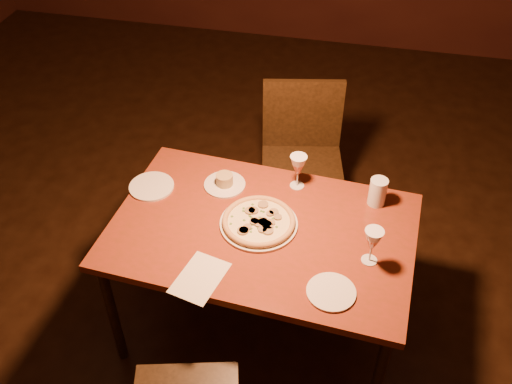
# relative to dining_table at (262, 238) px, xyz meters

# --- Properties ---
(floor) EXTENTS (7.00, 7.00, 0.00)m
(floor) POSITION_rel_dining_table_xyz_m (-0.23, -0.30, -0.63)
(floor) COLOR black
(floor) RESTS_ON ground
(dining_table) EXTENTS (1.34, 0.92, 0.69)m
(dining_table) POSITION_rel_dining_table_xyz_m (0.00, 0.00, 0.00)
(dining_table) COLOR maroon
(dining_table) RESTS_ON floor
(chair_far) EXTENTS (0.51, 0.51, 0.90)m
(chair_far) POSITION_rel_dining_table_xyz_m (0.06, 0.78, -0.12)
(chair_far) COLOR black
(chair_far) RESTS_ON floor
(pizza_plate) EXTENTS (0.34, 0.34, 0.04)m
(pizza_plate) POSITION_rel_dining_table_xyz_m (-0.02, 0.02, 0.08)
(pizza_plate) COLOR silver
(pizza_plate) RESTS_ON dining_table
(ramekin_saucer) EXTENTS (0.19, 0.19, 0.06)m
(ramekin_saucer) POSITION_rel_dining_table_xyz_m (-0.23, 0.24, 0.08)
(ramekin_saucer) COLOR silver
(ramekin_saucer) RESTS_ON dining_table
(wine_glass_far) EXTENTS (0.08, 0.08, 0.17)m
(wine_glass_far) POSITION_rel_dining_table_xyz_m (0.10, 0.31, 0.15)
(wine_glass_far) COLOR #C46951
(wine_glass_far) RESTS_ON dining_table
(wine_glass_right) EXTENTS (0.08, 0.08, 0.17)m
(wine_glass_right) POSITION_rel_dining_table_xyz_m (0.46, -0.09, 0.15)
(wine_glass_right) COLOR #C46951
(wine_glass_right) RESTS_ON dining_table
(water_tumbler) EXTENTS (0.08, 0.08, 0.13)m
(water_tumbler) POSITION_rel_dining_table_xyz_m (0.47, 0.27, 0.13)
(water_tumbler) COLOR silver
(water_tumbler) RESTS_ON dining_table
(side_plate_left) EXTENTS (0.21, 0.21, 0.01)m
(side_plate_left) POSITION_rel_dining_table_xyz_m (-0.56, 0.15, 0.07)
(side_plate_left) COLOR silver
(side_plate_left) RESTS_ON dining_table
(side_plate_near) EXTENTS (0.19, 0.19, 0.01)m
(side_plate_near) POSITION_rel_dining_table_xyz_m (0.33, -0.28, 0.07)
(side_plate_near) COLOR silver
(side_plate_near) RESTS_ON dining_table
(menu_card) EXTENTS (0.21, 0.27, 0.00)m
(menu_card) POSITION_rel_dining_table_xyz_m (-0.18, -0.32, 0.06)
(menu_card) COLOR beige
(menu_card) RESTS_ON dining_table
(pendant_light) EXTENTS (0.12, 0.12, 0.12)m
(pendant_light) POSITION_rel_dining_table_xyz_m (0.00, 0.00, 1.06)
(pendant_light) COLOR #EF8043
(pendant_light) RESTS_ON ceiling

